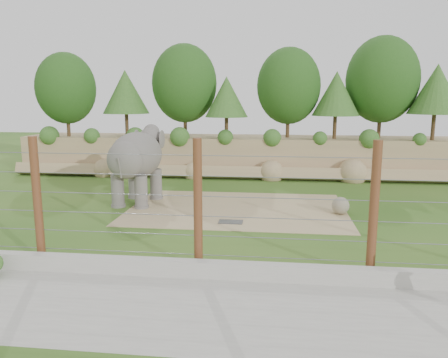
# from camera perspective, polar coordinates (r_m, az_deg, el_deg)

# --- Properties ---
(ground) EXTENTS (90.00, 90.00, 0.00)m
(ground) POSITION_cam_1_polar(r_m,az_deg,el_deg) (17.67, -0.77, -6.30)
(ground) COLOR #285618
(ground) RESTS_ON ground
(back_embankment) EXTENTS (30.00, 5.52, 8.77)m
(back_embankment) POSITION_cam_1_polar(r_m,az_deg,el_deg) (29.50, 3.62, 8.31)
(back_embankment) COLOR #9C8361
(back_embankment) RESTS_ON ground
(dirt_patch) EXTENTS (10.00, 7.00, 0.02)m
(dirt_patch) POSITION_cam_1_polar(r_m,az_deg,el_deg) (20.48, 1.72, -3.89)
(dirt_patch) COLOR tan
(dirt_patch) RESTS_ON ground
(drain_grate) EXTENTS (1.00, 0.60, 0.03)m
(drain_grate) POSITION_cam_1_polar(r_m,az_deg,el_deg) (18.27, 0.87, -5.61)
(drain_grate) COLOR #262628
(drain_grate) RESTS_ON dirt_patch
(elephant) EXTENTS (2.35, 4.68, 3.66)m
(elephant) POSITION_cam_1_polar(r_m,az_deg,el_deg) (21.72, -11.32, 1.63)
(elephant) COLOR #625C58
(elephant) RESTS_ON ground
(stone_ball) EXTENTS (0.77, 0.77, 0.77)m
(stone_ball) POSITION_cam_1_polar(r_m,az_deg,el_deg) (20.10, 14.97, -3.37)
(stone_ball) COLOR gray
(stone_ball) RESTS_ON dirt_patch
(retaining_wall) EXTENTS (26.00, 0.35, 0.50)m
(retaining_wall) POSITION_cam_1_polar(r_m,az_deg,el_deg) (12.93, -3.73, -11.63)
(retaining_wall) COLOR #A5A19A
(retaining_wall) RESTS_ON ground
(walkway) EXTENTS (26.00, 4.00, 0.01)m
(walkway) POSITION_cam_1_polar(r_m,az_deg,el_deg) (11.25, -5.64, -16.60)
(walkway) COLOR #A5A19A
(walkway) RESTS_ON ground
(barrier_fence) EXTENTS (20.26, 0.26, 4.00)m
(barrier_fence) POSITION_cam_1_polar(r_m,az_deg,el_deg) (12.85, -3.42, -3.55)
(barrier_fence) COLOR brown
(barrier_fence) RESTS_ON ground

